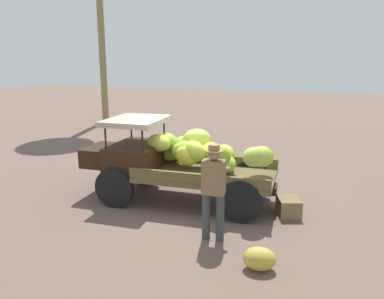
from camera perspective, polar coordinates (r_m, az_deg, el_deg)
The scene contains 5 objects.
ground_plane at distance 8.78m, azimuth -0.36°, elevation -8.16°, with size 60.00×60.00×0.00m, color brown.
truck at distance 8.83m, azimuth -2.69°, elevation -1.40°, with size 4.54×2.00×1.89m.
farmer at distance 6.86m, azimuth 3.23°, elevation -5.49°, with size 0.52×0.47×1.79m.
wooden_crate at distance 8.40m, azimuth 14.17°, elevation -8.26°, with size 0.57×0.44×0.38m, color olive.
loose_banana_bunch at distance 6.32m, azimuth 10.00°, elevation -15.73°, with size 0.52×0.39×0.37m, color gold.
Camera 1 is at (-2.97, 7.59, 3.27)m, focal length 35.84 mm.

